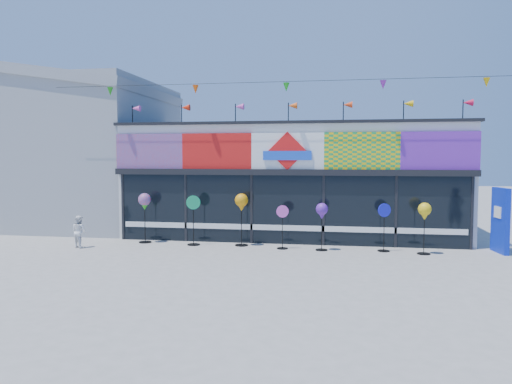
% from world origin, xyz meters
% --- Properties ---
extents(ground, '(80.00, 80.00, 0.00)m').
position_xyz_m(ground, '(0.00, 0.00, 0.00)').
color(ground, gray).
rests_on(ground, ground).
extents(kite_shop, '(16.00, 5.70, 5.31)m').
position_xyz_m(kite_shop, '(0.00, 5.94, 2.05)').
color(kite_shop, silver).
rests_on(kite_shop, ground).
extents(neighbour_building, '(8.18, 7.20, 6.87)m').
position_xyz_m(neighbour_building, '(-10.00, 7.00, 3.20)').
color(neighbour_building, gray).
rests_on(neighbour_building, ground).
extents(blue_sign, '(0.28, 1.00, 1.98)m').
position_xyz_m(blue_sign, '(6.52, 3.00, 0.99)').
color(blue_sign, '#0C28BD').
rests_on(blue_sign, ground).
extents(spinner_0, '(0.43, 0.43, 1.68)m').
position_xyz_m(spinner_0, '(-4.78, 2.88, 1.35)').
color(spinner_0, black).
rests_on(spinner_0, ground).
extents(spinner_1, '(0.44, 0.42, 1.64)m').
position_xyz_m(spinner_1, '(-3.02, 2.71, 0.87)').
color(spinner_1, black).
rests_on(spinner_1, ground).
extents(spinner_2, '(0.43, 0.43, 1.72)m').
position_xyz_m(spinner_2, '(-1.44, 2.86, 1.37)').
color(spinner_2, black).
rests_on(spinner_2, ground).
extents(spinner_3, '(0.39, 0.35, 1.38)m').
position_xyz_m(spinner_3, '(-0.05, 2.53, 0.73)').
color(spinner_3, black).
rests_on(spinner_3, ground).
extents(spinner_4, '(0.37, 0.37, 1.48)m').
position_xyz_m(spinner_4, '(1.18, 2.48, 1.18)').
color(spinner_4, black).
rests_on(spinner_4, ground).
extents(spinner_5, '(0.40, 0.38, 1.48)m').
position_xyz_m(spinner_5, '(3.08, 2.63, 0.78)').
color(spinner_5, black).
rests_on(spinner_5, ground).
extents(spinner_6, '(0.39, 0.39, 1.55)m').
position_xyz_m(spinner_6, '(4.22, 2.38, 1.24)').
color(spinner_6, black).
rests_on(spinner_6, ground).
extents(child, '(0.58, 0.49, 1.04)m').
position_xyz_m(child, '(-6.50, 1.65, 0.52)').
color(child, white).
rests_on(child, ground).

